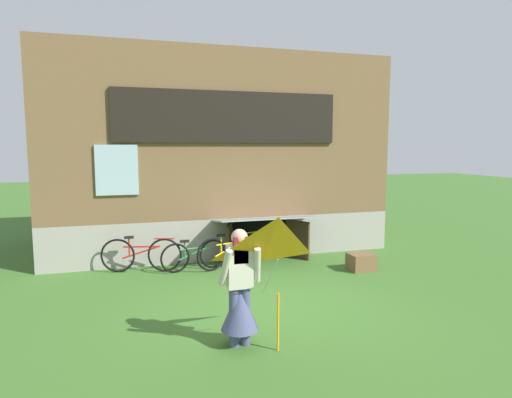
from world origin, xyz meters
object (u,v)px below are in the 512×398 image
Objects in this scene: person at (240,297)px; kite at (279,255)px; bicycle_yellow at (230,251)px; bicycle_red at (141,255)px; wooden_crate at (361,262)px; bicycle_green at (194,255)px.

kite is (0.35, -0.57, 0.70)m from person.
bicycle_red is at bearing 154.22° from bicycle_yellow.
bicycle_yellow is 3.02× the size of wooden_crate.
kite is 4.98m from bicycle_red.
person reaches higher than bicycle_yellow.
wooden_crate is (2.72, -1.06, -0.20)m from bicycle_yellow.
bicycle_yellow is 0.82m from bicycle_green.
person is 1.07× the size of bicycle_green.
kite is at bearing -94.53° from bicycle_green.
kite is 4.79m from wooden_crate.
bicycle_red reaches higher than bicycle_green.
bicycle_yellow reaches higher than bicycle_green.
person is 0.93× the size of kite.
person is at bearing -60.29° from bicycle_red.
person reaches higher than bicycle_red.
kite is 4.57m from bicycle_green.
person is at bearing -121.64° from bicycle_yellow.
bicycle_green is at bearing 79.58° from person.
bicycle_green is (-0.37, 4.44, -1.04)m from kite.
kite reaches higher than bicycle_red.
bicycle_red is (-1.50, 4.64, -1.00)m from kite.
bicycle_red is 3.14× the size of wooden_crate.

